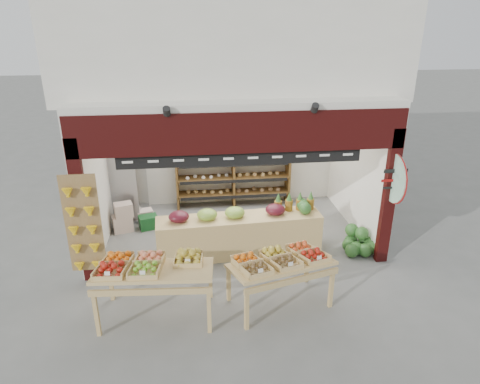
% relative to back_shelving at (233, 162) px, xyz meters
% --- Properties ---
extents(ground, '(60.00, 60.00, 0.00)m').
position_rel_back_shelving_xyz_m(ground, '(-0.16, -1.97, -1.13)').
color(ground, slate).
rests_on(ground, ground).
extents(shop_structure, '(6.36, 5.12, 5.40)m').
position_rel_back_shelving_xyz_m(shop_structure, '(-0.16, -0.36, 2.79)').
color(shop_structure, white).
rests_on(shop_structure, ground).
extents(banana_board, '(0.60, 0.15, 1.80)m').
position_rel_back_shelving_xyz_m(banana_board, '(-2.89, -3.14, -0.02)').
color(banana_board, olive).
rests_on(banana_board, ground).
extents(gift_sign, '(0.04, 0.93, 0.92)m').
position_rel_back_shelving_xyz_m(gift_sign, '(2.59, -3.11, 0.62)').
color(gift_sign, silver).
rests_on(gift_sign, ground).
extents(back_shelving, '(2.82, 0.46, 1.76)m').
position_rel_back_shelving_xyz_m(back_shelving, '(0.00, 0.00, 0.00)').
color(back_shelving, brown).
rests_on(back_shelving, ground).
extents(refrigerator, '(0.92, 0.92, 1.98)m').
position_rel_back_shelving_xyz_m(refrigerator, '(-2.56, -0.39, -0.15)').
color(refrigerator, '#AEB0B5').
rests_on(refrigerator, ground).
extents(cardboard_stack, '(1.04, 0.84, 0.66)m').
position_rel_back_shelving_xyz_m(cardboard_stack, '(-2.36, -1.06, -0.89)').
color(cardboard_stack, silver).
rests_on(cardboard_stack, ground).
extents(mid_counter, '(3.27, 0.81, 1.03)m').
position_rel_back_shelving_xyz_m(mid_counter, '(-0.13, -2.43, -0.69)').
color(mid_counter, tan).
rests_on(mid_counter, ground).
extents(display_table_left, '(1.84, 1.11, 1.11)m').
position_rel_back_shelving_xyz_m(display_table_left, '(-1.75, -4.17, -0.26)').
color(display_table_left, tan).
rests_on(display_table_left, ground).
extents(display_table_right, '(1.78, 1.28, 1.02)m').
position_rel_back_shelving_xyz_m(display_table_right, '(0.34, -4.14, -0.33)').
color(display_table_right, tan).
rests_on(display_table_right, ground).
extents(watermelon_pile, '(0.74, 0.69, 0.53)m').
position_rel_back_shelving_xyz_m(watermelon_pile, '(2.29, -2.63, -0.94)').
color(watermelon_pile, '#174618').
rests_on(watermelon_pile, ground).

